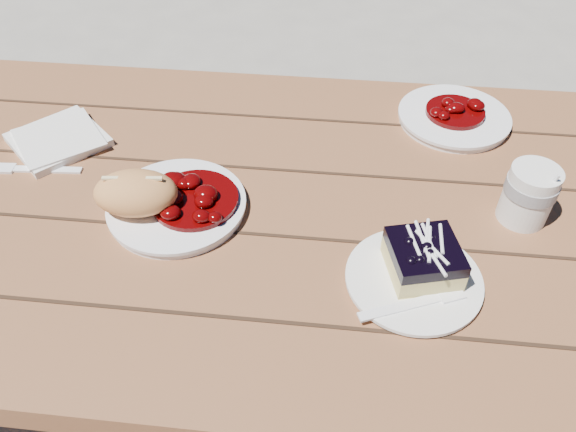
# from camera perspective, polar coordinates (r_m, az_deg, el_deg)

# --- Properties ---
(ground) EXTENTS (60.00, 60.00, 0.00)m
(ground) POSITION_cam_1_polar(r_m,az_deg,el_deg) (1.54, 0.36, -19.41)
(ground) COLOR gray
(ground) RESTS_ON ground
(picnic_table) EXTENTS (2.00, 1.55, 0.75)m
(picnic_table) POSITION_cam_1_polar(r_m,az_deg,el_deg) (1.05, 0.51, -5.05)
(picnic_table) COLOR brown
(picnic_table) RESTS_ON ground
(main_plate) EXTENTS (0.22, 0.22, 0.02)m
(main_plate) POSITION_cam_1_polar(r_m,az_deg,el_deg) (0.93, -11.19, 0.97)
(main_plate) COLOR white
(main_plate) RESTS_ON picnic_table
(goulash_stew) EXTENTS (0.14, 0.14, 0.04)m
(goulash_stew) POSITION_cam_1_polar(r_m,az_deg,el_deg) (0.91, -9.54, 2.38)
(goulash_stew) COLOR #510203
(goulash_stew) RESTS_ON main_plate
(bread_roll) EXTENTS (0.14, 0.10, 0.07)m
(bread_roll) POSITION_cam_1_polar(r_m,az_deg,el_deg) (0.91, -15.21, 2.27)
(bread_roll) COLOR tan
(bread_roll) RESTS_ON main_plate
(dessert_plate) EXTENTS (0.19, 0.19, 0.01)m
(dessert_plate) POSITION_cam_1_polar(r_m,az_deg,el_deg) (0.83, 12.62, -6.37)
(dessert_plate) COLOR white
(dessert_plate) RESTS_ON picnic_table
(blueberry_cake) EXTENTS (0.12, 0.12, 0.05)m
(blueberry_cake) POSITION_cam_1_polar(r_m,az_deg,el_deg) (0.82, 13.59, -4.21)
(blueberry_cake) COLOR #E9D87F
(blueberry_cake) RESTS_ON dessert_plate
(fork_dessert) EXTENTS (0.16, 0.09, 0.00)m
(fork_dessert) POSITION_cam_1_polar(r_m,az_deg,el_deg) (0.79, 11.45, -9.01)
(fork_dessert) COLOR white
(fork_dessert) RESTS_ON dessert_plate
(coffee_cup) EXTENTS (0.08, 0.08, 0.10)m
(coffee_cup) POSITION_cam_1_polar(r_m,az_deg,el_deg) (0.95, 23.25, 2.00)
(coffee_cup) COLOR white
(coffee_cup) RESTS_ON picnic_table
(napkin_stack) EXTENTS (0.21, 0.21, 0.01)m
(napkin_stack) POSITION_cam_1_polar(r_m,az_deg,el_deg) (1.14, -22.31, 7.17)
(napkin_stack) COLOR white
(napkin_stack) RESTS_ON picnic_table
(fork_table) EXTENTS (0.16, 0.04, 0.00)m
(fork_table) POSITION_cam_1_polar(r_m,az_deg,el_deg) (1.08, -23.34, 4.37)
(fork_table) COLOR white
(fork_table) RESTS_ON picnic_table
(second_plate) EXTENTS (0.21, 0.21, 0.02)m
(second_plate) POSITION_cam_1_polar(r_m,az_deg,el_deg) (1.15, 16.47, 9.54)
(second_plate) COLOR white
(second_plate) RESTS_ON picnic_table
(second_stew) EXTENTS (0.11, 0.11, 0.04)m
(second_stew) POSITION_cam_1_polar(r_m,az_deg,el_deg) (1.14, 16.77, 10.73)
(second_stew) COLOR #510203
(second_stew) RESTS_ON second_plate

